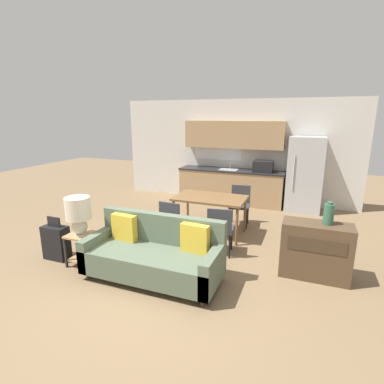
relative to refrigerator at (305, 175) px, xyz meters
The scene contains 14 objects.
ground_plane 4.71m from the refrigerator, 113.28° to the right, with size 20.00×20.00×0.00m, color #7F6647.
wall_back 1.93m from the refrigerator, 168.22° to the left, with size 6.40×0.07×2.70m.
kitchen_counter 1.81m from the refrigerator, behind, with size 2.75×0.65×2.15m.
refrigerator is the anchor object (origin of this frame).
dining_table 2.82m from the refrigerator, 125.85° to the right, with size 1.35×0.83×0.76m.
couch 4.56m from the refrigerator, 114.48° to the right, with size 1.94×0.80×0.89m.
side_table 5.25m from the refrigerator, 126.50° to the right, with size 0.40×0.40×0.51m.
table_lamp 5.24m from the refrigerator, 126.22° to the right, with size 0.37×0.37×0.59m.
credenza 3.32m from the refrigerator, 85.48° to the right, with size 0.95×0.42×0.81m.
vase 3.27m from the refrigerator, 83.36° to the right, with size 0.14×0.14×0.32m.
dining_chair_far_right 2.01m from the refrigerator, 128.36° to the right, with size 0.46×0.46×0.84m.
dining_chair_near_left 3.71m from the refrigerator, 124.45° to the right, with size 0.46×0.46×0.84m.
dining_chair_near_right 3.34m from the refrigerator, 111.34° to the right, with size 0.47×0.47×0.84m.
suitcase 5.59m from the refrigerator, 131.01° to the right, with size 0.41×0.22×0.72m.
Camera 1 is at (1.88, -3.33, 2.28)m, focal length 28.00 mm.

